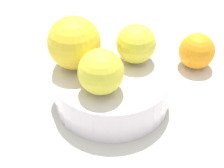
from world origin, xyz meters
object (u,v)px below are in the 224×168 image
(orange_in_bowl_0, at_px, (136,44))
(orange_loose_0, at_px, (197,51))
(fruit_bowl, at_px, (112,87))
(orange_in_bowl_2, at_px, (74,43))
(orange_in_bowl_1, at_px, (101,72))

(orange_in_bowl_0, xyz_separation_m, orange_loose_0, (-0.07, 0.11, -0.06))
(fruit_bowl, relative_size, orange_in_bowl_2, 2.26)
(orange_loose_0, bearing_deg, orange_in_bowl_0, -56.62)
(fruit_bowl, height_order, orange_loose_0, orange_loose_0)
(orange_in_bowl_0, distance_m, orange_in_bowl_2, 0.09)
(orange_in_bowl_1, bearing_deg, orange_in_bowl_0, 149.21)
(orange_in_bowl_1, relative_size, orange_in_bowl_2, 0.80)
(orange_in_bowl_0, bearing_deg, orange_in_bowl_2, -77.20)
(orange_in_bowl_1, distance_m, orange_loose_0, 0.22)
(orange_in_bowl_2, bearing_deg, orange_in_bowl_0, 102.80)
(fruit_bowl, bearing_deg, orange_in_bowl_0, 136.50)
(orange_in_bowl_2, relative_size, orange_loose_0, 1.24)
(fruit_bowl, bearing_deg, orange_in_bowl_1, -15.94)
(fruit_bowl, distance_m, orange_loose_0, 0.18)
(orange_in_bowl_1, xyz_separation_m, orange_in_bowl_2, (-0.06, -0.05, 0.01))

